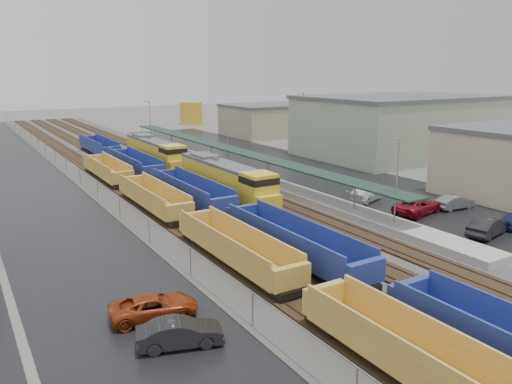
# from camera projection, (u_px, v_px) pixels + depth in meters

# --- Properties ---
(ballast_strip) EXTENTS (20.00, 160.00, 0.08)m
(ballast_strip) POSITION_uv_depth(u_px,v_px,m) (136.00, 166.00, 71.27)
(ballast_strip) COLOR #302D2B
(ballast_strip) RESTS_ON ground
(trackbed) EXTENTS (14.60, 160.00, 0.22)m
(trackbed) POSITION_uv_depth(u_px,v_px,m) (136.00, 165.00, 71.24)
(trackbed) COLOR black
(trackbed) RESTS_ON ground
(west_parking_lot) EXTENTS (10.00, 160.00, 0.02)m
(west_parking_lot) POSITION_uv_depth(u_px,v_px,m) (22.00, 178.00, 63.68)
(west_parking_lot) COLOR black
(west_parking_lot) RESTS_ON ground
(east_commuter_lot) EXTENTS (16.00, 100.00, 0.02)m
(east_commuter_lot) POSITION_uv_depth(u_px,v_px,m) (286.00, 165.00, 72.62)
(east_commuter_lot) COLOR black
(east_commuter_lot) RESTS_ON ground
(station_platform) EXTENTS (3.00, 80.00, 8.00)m
(station_platform) POSITION_uv_depth(u_px,v_px,m) (228.00, 166.00, 67.64)
(station_platform) COLOR #9E9B93
(station_platform) RESTS_ON ground
(chainlink_fence) EXTENTS (0.08, 160.04, 2.02)m
(chainlink_fence) POSITION_uv_depth(u_px,v_px,m) (68.00, 163.00, 64.79)
(chainlink_fence) COLOR gray
(chainlink_fence) RESTS_ON ground
(industrial_buildings) EXTENTS (32.52, 75.30, 9.50)m
(industrial_buildings) POSITION_uv_depth(u_px,v_px,m) (400.00, 131.00, 77.68)
(industrial_buildings) COLOR #C1A994
(industrial_buildings) RESTS_ON ground
(distant_hills) EXTENTS (301.00, 140.00, 25.20)m
(distant_hills) POSITION_uv_depth(u_px,v_px,m) (125.00, 102.00, 218.86)
(distant_hills) COLOR #52614B
(distant_hills) RESTS_ON ground
(tree_east) EXTENTS (4.40, 4.40, 10.00)m
(tree_east) POSITION_uv_depth(u_px,v_px,m) (303.00, 113.00, 82.28)
(tree_east) COLOR #332316
(tree_east) RESTS_ON ground
(locomotive_lead) EXTENTS (2.76, 18.21, 4.12)m
(locomotive_lead) POSITION_uv_depth(u_px,v_px,m) (227.00, 180.00, 52.18)
(locomotive_lead) COLOR black
(locomotive_lead) RESTS_ON ground
(locomotive_trail) EXTENTS (2.76, 18.21, 4.12)m
(locomotive_trail) POSITION_uv_depth(u_px,v_px,m) (156.00, 153.00, 69.58)
(locomotive_trail) COLOR black
(locomotive_trail) RESTS_ON ground
(well_string_yellow) EXTENTS (2.65, 80.11, 2.35)m
(well_string_yellow) POSITION_uv_depth(u_px,v_px,m) (236.00, 249.00, 34.93)
(well_string_yellow) COLOR #BE8C34
(well_string_yellow) RESTS_ON ground
(well_string_blue) EXTENTS (2.84, 104.99, 2.52)m
(well_string_blue) POSITION_uv_depth(u_px,v_px,m) (233.00, 214.00, 43.21)
(well_string_blue) COLOR navy
(well_string_blue) RESTS_ON ground
(storage_tank) EXTENTS (5.65, 5.65, 5.65)m
(storage_tank) POSITION_uv_depth(u_px,v_px,m) (191.00, 113.00, 126.62)
(storage_tank) COLOR gold
(storage_tank) RESTS_ON ground
(parked_car_west_b) EXTENTS (2.69, 4.54, 1.41)m
(parked_car_west_b) POSITION_uv_depth(u_px,v_px,m) (180.00, 333.00, 24.66)
(parked_car_west_b) COLOR black
(parked_car_west_b) RESTS_ON ground
(parked_car_west_c) EXTENTS (2.95, 5.15, 1.35)m
(parked_car_west_c) POSITION_uv_depth(u_px,v_px,m) (154.00, 307.00, 27.51)
(parked_car_west_c) COLOR #913312
(parked_car_west_c) RESTS_ON ground
(parked_car_east_a) EXTENTS (2.74, 5.17, 1.62)m
(parked_car_east_a) POSITION_uv_depth(u_px,v_px,m) (488.00, 226.00, 41.28)
(parked_car_east_a) COLOR black
(parked_car_east_a) RESTS_ON ground
(parked_car_east_b) EXTENTS (3.62, 5.98, 1.55)m
(parked_car_east_b) POSITION_uv_depth(u_px,v_px,m) (417.00, 206.00, 47.59)
(parked_car_east_b) COLOR maroon
(parked_car_east_b) RESTS_ON ground
(parked_car_east_c) EXTENTS (4.03, 5.76, 1.55)m
(parked_car_east_c) POSITION_uv_depth(u_px,v_px,m) (365.00, 194.00, 52.24)
(parked_car_east_c) COLOR white
(parked_car_east_c) RESTS_ON ground
(parked_car_east_e) EXTENTS (1.84, 4.38, 1.41)m
(parked_car_east_e) POSITION_uv_depth(u_px,v_px,m) (455.00, 202.00, 49.25)
(parked_car_east_e) COLOR #5D6062
(parked_car_east_e) RESTS_ON ground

